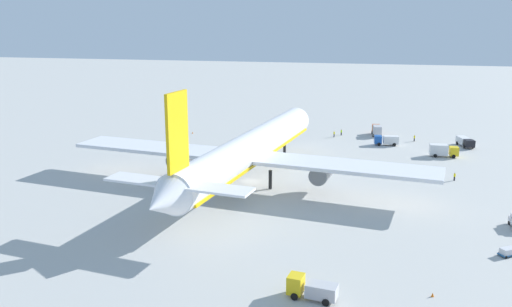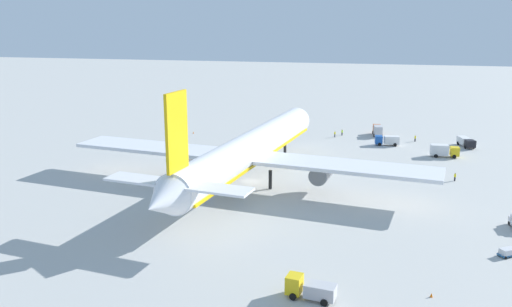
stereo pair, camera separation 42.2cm
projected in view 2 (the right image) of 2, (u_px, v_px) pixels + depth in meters
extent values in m
plane|color=#B2B2AD|center=(251.00, 182.00, 111.60)|extent=(600.00, 600.00, 0.00)
cylinder|color=white|center=(251.00, 148.00, 109.82)|extent=(64.77, 15.82, 6.72)
cone|color=white|center=(300.00, 119.00, 141.40)|extent=(6.26, 7.28, 6.58)
cone|color=white|center=(161.00, 202.00, 77.65)|extent=(7.56, 7.27, 6.38)
cube|color=#E5B20C|center=(177.00, 132.00, 80.17)|extent=(6.01, 1.35, 12.04)
cube|color=white|center=(141.00, 179.00, 83.97)|extent=(5.91, 11.46, 0.36)
cube|color=white|center=(215.00, 189.00, 79.45)|extent=(5.91, 11.46, 0.36)
cube|color=white|center=(156.00, 148.00, 114.34)|extent=(13.81, 35.37, 0.70)
cylinder|color=slate|center=(180.00, 159.00, 113.98)|extent=(5.99, 4.44, 3.69)
cube|color=white|center=(347.00, 166.00, 99.98)|extent=(13.81, 35.37, 0.70)
cylinder|color=slate|center=(321.00, 173.00, 103.22)|extent=(6.20, 4.36, 3.57)
cylinder|color=black|center=(285.00, 149.00, 131.53)|extent=(0.70, 0.70, 3.84)
cylinder|color=black|center=(221.00, 174.00, 110.08)|extent=(0.70, 0.70, 3.84)
cylinder|color=black|center=(270.00, 180.00, 106.35)|extent=(0.70, 0.70, 3.84)
cube|color=#E5B20C|center=(251.00, 157.00, 110.28)|extent=(62.17, 15.12, 0.50)
cube|color=yellow|center=(294.00, 284.00, 65.51)|extent=(2.40, 2.10, 2.28)
cube|color=#B2B2B7|center=(320.00, 291.00, 64.44)|extent=(2.68, 4.01, 1.69)
cube|color=black|center=(289.00, 279.00, 65.59)|extent=(1.81, 0.34, 1.00)
cylinder|color=black|center=(293.00, 297.00, 64.75)|extent=(0.43, 0.93, 0.90)
cylinder|color=black|center=(298.00, 289.00, 66.70)|extent=(0.43, 0.93, 0.90)
cylinder|color=black|center=(324.00, 303.00, 63.40)|extent=(0.43, 0.93, 0.90)
cylinder|color=black|center=(328.00, 294.00, 65.35)|extent=(0.43, 0.93, 0.90)
cube|color=black|center=(470.00, 144.00, 138.96)|extent=(2.62, 2.79, 1.82)
cube|color=silver|center=(464.00, 141.00, 142.51)|extent=(4.70, 3.42, 1.83)
cube|color=black|center=(472.00, 143.00, 138.16)|extent=(0.64, 1.87, 0.80)
cylinder|color=black|center=(474.00, 147.00, 139.46)|extent=(0.95, 0.55, 0.90)
cylinder|color=black|center=(465.00, 147.00, 139.31)|extent=(0.95, 0.55, 0.90)
cylinder|color=black|center=(466.00, 143.00, 143.67)|extent=(0.95, 0.55, 0.90)
cylinder|color=black|center=(458.00, 143.00, 143.52)|extent=(0.95, 0.55, 0.90)
cube|color=yellow|center=(455.00, 151.00, 130.50)|extent=(2.45, 2.14, 2.12)
cube|color=silver|center=(439.00, 150.00, 131.03)|extent=(2.57, 4.27, 2.57)
cube|color=black|center=(458.00, 149.00, 130.25)|extent=(1.97, 0.19, 0.93)
cylinder|color=black|center=(452.00, 154.00, 131.91)|extent=(0.35, 0.92, 0.90)
cylinder|color=black|center=(454.00, 157.00, 129.68)|extent=(0.35, 0.92, 0.90)
cylinder|color=black|center=(434.00, 154.00, 132.61)|extent=(0.35, 0.92, 0.90)
cylinder|color=black|center=(436.00, 156.00, 130.37)|extent=(0.35, 0.92, 0.90)
cube|color=#194CA5|center=(379.00, 140.00, 142.91)|extent=(2.27, 2.10, 2.11)
cube|color=silver|center=(392.00, 140.00, 142.56)|extent=(2.50, 4.08, 2.08)
cube|color=black|center=(376.00, 138.00, 142.85)|extent=(1.73, 0.28, 0.93)
cylinder|color=black|center=(380.00, 144.00, 142.15)|extent=(0.40, 0.93, 0.90)
cylinder|color=black|center=(379.00, 143.00, 144.14)|extent=(0.40, 0.93, 0.90)
cylinder|color=black|center=(395.00, 145.00, 141.73)|extent=(0.40, 0.93, 0.90)
cylinder|color=black|center=(394.00, 143.00, 143.72)|extent=(0.40, 0.93, 0.90)
cube|color=#BF4C14|center=(377.00, 129.00, 156.64)|extent=(2.11, 2.37, 2.32)
cube|color=#B2B2B7|center=(378.00, 130.00, 153.33)|extent=(4.12, 2.58, 2.62)
cube|color=black|center=(377.00, 126.00, 157.14)|extent=(0.27, 1.83, 1.02)
cylinder|color=black|center=(373.00, 132.00, 156.87)|extent=(0.93, 0.39, 0.90)
cylinder|color=black|center=(380.00, 133.00, 156.62)|extent=(0.93, 0.39, 0.90)
cylinder|color=black|center=(374.00, 135.00, 152.99)|extent=(0.93, 0.39, 0.90)
cylinder|color=black|center=(382.00, 136.00, 152.74)|extent=(0.93, 0.39, 0.90)
cylinder|color=black|center=(509.00, 223.00, 88.15)|extent=(0.66, 0.27, 0.64)
cube|color=#26598C|center=(507.00, 254.00, 76.72)|extent=(2.66, 3.02, 0.15)
cube|color=silver|center=(508.00, 251.00, 76.60)|extent=(2.31, 2.58, 0.83)
cylinder|color=black|center=(509.00, 252.00, 77.73)|extent=(0.32, 0.40, 0.40)
cylinder|color=black|center=(498.00, 254.00, 77.02)|extent=(0.32, 0.40, 0.40)
cylinder|color=black|center=(506.00, 258.00, 75.75)|extent=(0.32, 0.40, 0.40)
cube|color=#595B60|center=(272.00, 134.00, 155.89)|extent=(3.15, 1.85, 0.15)
cylinder|color=#333338|center=(272.00, 135.00, 154.17)|extent=(0.61, 0.17, 0.08)
cube|color=silver|center=(272.00, 132.00, 155.73)|extent=(2.66, 1.64, 1.15)
cylinder|color=black|center=(274.00, 135.00, 154.77)|extent=(0.41, 0.18, 0.40)
cylinder|color=black|center=(269.00, 135.00, 154.87)|extent=(0.41, 0.18, 0.40)
cylinder|color=black|center=(275.00, 133.00, 156.95)|extent=(0.41, 0.18, 0.40)
cylinder|color=black|center=(270.00, 133.00, 157.04)|extent=(0.41, 0.18, 0.40)
cylinder|color=#3F3F47|center=(335.00, 136.00, 152.60)|extent=(0.38, 0.38, 0.87)
cylinder|color=yellow|center=(335.00, 133.00, 152.41)|extent=(0.48, 0.48, 0.66)
sphere|color=beige|center=(335.00, 132.00, 152.30)|extent=(0.24, 0.24, 0.24)
cylinder|color=black|center=(342.00, 134.00, 155.08)|extent=(0.35, 0.35, 0.85)
cylinder|color=#B2F219|center=(342.00, 131.00, 154.89)|extent=(0.43, 0.43, 0.64)
sphere|color=#8C6647|center=(342.00, 130.00, 154.79)|extent=(0.23, 0.23, 0.23)
cylinder|color=black|center=(415.00, 140.00, 147.42)|extent=(0.45, 0.45, 0.87)
cylinder|color=yellow|center=(415.00, 137.00, 147.23)|extent=(0.56, 0.56, 0.66)
sphere|color=beige|center=(415.00, 136.00, 147.12)|extent=(0.24, 0.24, 0.24)
cylinder|color=black|center=(455.00, 179.00, 111.98)|extent=(0.45, 0.45, 0.84)
cylinder|color=yellow|center=(455.00, 176.00, 111.80)|extent=(0.56, 0.56, 0.63)
sphere|color=#8C6647|center=(455.00, 174.00, 111.69)|extent=(0.23, 0.23, 0.23)
cone|color=orange|center=(431.00, 295.00, 65.50)|extent=(0.36, 0.36, 0.55)
cone|color=orange|center=(193.00, 133.00, 157.62)|extent=(0.36, 0.36, 0.55)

